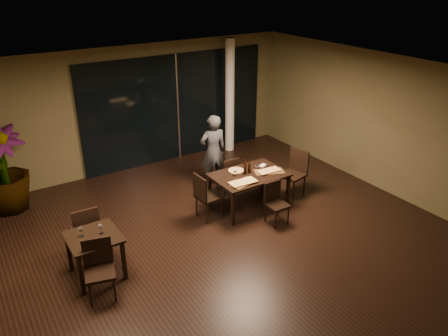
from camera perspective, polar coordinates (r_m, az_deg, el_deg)
ground at (r=8.25m, az=0.77°, el=-9.17°), size 8.00×8.00×0.00m
wall_back at (r=10.91m, az=-11.11°, el=7.79°), size 8.00×0.10×3.00m
wall_right at (r=10.18m, az=20.30°, el=5.46°), size 0.10×8.00×3.00m
ceiling at (r=7.02m, az=0.92°, el=11.70°), size 8.00×8.00×0.04m
window_panel at (r=11.26m, az=-6.14°, el=7.86°), size 5.00×0.06×2.70m
column at (r=11.63m, az=0.76°, el=9.32°), size 0.24×0.24×3.00m
main_table at (r=8.98m, az=3.31°, el=-1.22°), size 1.50×1.00×0.75m
side_table at (r=7.33m, az=-16.63°, el=-9.34°), size 0.80×0.80×0.75m
chair_main_far at (r=9.57m, az=0.63°, el=-0.75°), size 0.41×0.41×0.86m
chair_main_near at (r=8.59m, az=6.69°, el=-4.22°), size 0.40×0.40×0.84m
chair_main_left at (r=8.60m, az=-2.47°, el=-3.47°), size 0.47×0.47×0.97m
chair_main_right at (r=9.63m, az=9.28°, el=-0.29°), size 0.57×0.57×1.03m
chair_side_far at (r=7.89m, az=-17.58°, el=-7.54°), size 0.47×0.47×0.97m
chair_side_near at (r=6.99m, az=-16.00°, el=-12.14°), size 0.53×0.53×0.94m
diner at (r=9.78m, az=-1.43°, el=2.19°), size 0.63×0.47×1.70m
potted_plant at (r=9.83m, az=-27.00°, el=-0.13°), size 1.28×1.28×1.83m
pizza_board_left at (r=8.56m, az=2.50°, el=-1.97°), size 0.59×0.40×0.01m
pizza_board_right at (r=9.07m, az=5.89°, el=-0.47°), size 0.68×0.51×0.01m
oblong_pizza_left at (r=8.55m, az=2.50°, el=-1.87°), size 0.54×0.27×0.02m
oblong_pizza_right at (r=9.06m, az=5.90°, el=-0.37°), size 0.47×0.24×0.02m
round_pizza at (r=9.07m, az=1.59°, el=-0.35°), size 0.32×0.32×0.01m
bottle_a at (r=8.88m, az=2.74°, el=-0.00°), size 0.06×0.06×0.28m
bottle_b at (r=8.94m, az=3.35°, el=0.21°), size 0.06×0.06×0.29m
bottle_c at (r=8.94m, az=2.77°, el=0.24°), size 0.06×0.06×0.29m
tumbler_left at (r=8.85m, az=1.45°, el=-0.73°), size 0.07×0.07×0.09m
tumbler_right at (r=9.15m, az=4.32°, el=0.09°), size 0.08×0.08×0.09m
napkin_near at (r=9.18m, az=6.55°, el=-0.18°), size 0.20×0.14×0.01m
napkin_far at (r=9.35m, az=5.12°, el=0.37°), size 0.20×0.16×0.01m
wine_glass_a at (r=7.27m, az=-18.19°, el=-7.91°), size 0.07×0.07×0.17m
wine_glass_b at (r=7.25m, az=-15.83°, el=-7.70°), size 0.07×0.07×0.17m
side_napkin at (r=7.08m, az=-15.76°, el=-9.25°), size 0.21×0.16×0.01m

